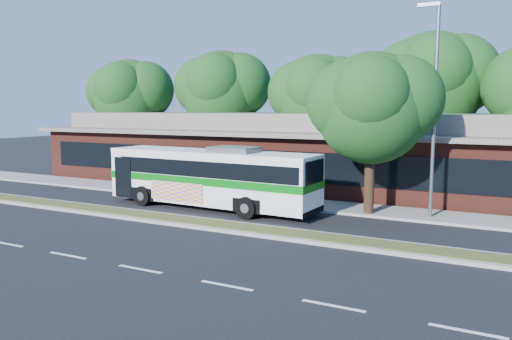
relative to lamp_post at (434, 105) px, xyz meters
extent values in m
plane|color=black|center=(-9.56, -6.00, -4.90)|extent=(120.00, 120.00, 0.00)
cube|color=#484C20|center=(-9.56, -5.40, -4.83)|extent=(26.00, 1.10, 0.15)
cube|color=gray|center=(-9.56, 0.40, -4.84)|extent=(44.00, 2.60, 0.12)
cube|color=black|center=(-27.56, 4.00, -4.90)|extent=(14.00, 12.00, 0.01)
cube|color=#59241B|center=(-9.56, 7.00, -3.30)|extent=(32.00, 10.00, 3.20)
cube|color=#686058|center=(-9.56, 7.00, -1.58)|extent=(33.20, 11.20, 0.24)
cube|color=#686058|center=(-9.56, 7.00, -0.95)|extent=(30.00, 8.00, 1.00)
cube|color=black|center=(-9.56, 1.97, -3.20)|extent=(30.00, 0.06, 1.60)
cylinder|color=slate|center=(0.04, 0.00, -0.40)|extent=(0.16, 0.16, 9.00)
cube|color=slate|center=(-0.36, 0.00, 4.10)|extent=(0.90, 0.18, 0.14)
cylinder|color=black|center=(-24.56, 9.00, -2.91)|extent=(0.44, 0.44, 3.99)
sphere|color=#164216|center=(-24.56, 9.00, 0.83)|extent=(5.80, 5.80, 5.80)
sphere|color=#164216|center=(-23.26, 9.43, 1.29)|extent=(4.52, 4.52, 4.52)
cylinder|color=black|center=(-16.56, 10.00, -2.80)|extent=(0.44, 0.44, 4.20)
sphere|color=#164216|center=(-16.56, 10.00, 1.10)|extent=(6.00, 6.00, 6.00)
sphere|color=#164216|center=(-15.21, 10.45, 1.58)|extent=(4.68, 4.68, 4.68)
cylinder|color=black|center=(-8.56, 9.00, -3.01)|extent=(0.44, 0.44, 3.78)
sphere|color=#164216|center=(-8.56, 9.00, 0.56)|extent=(5.60, 5.60, 5.60)
sphere|color=#164216|center=(-7.30, 9.42, 1.00)|extent=(4.37, 4.37, 4.37)
cylinder|color=black|center=(-1.56, 10.00, -2.70)|extent=(0.44, 0.44, 4.41)
sphere|color=#164216|center=(-1.56, 10.00, 1.37)|extent=(6.20, 6.20, 6.20)
sphere|color=#164216|center=(-0.17, 10.46, 1.86)|extent=(4.84, 4.84, 4.84)
cube|color=white|center=(-9.62, -2.35, -3.38)|extent=(10.73, 2.73, 2.45)
cube|color=black|center=(-9.36, -2.36, -2.89)|extent=(9.88, 2.74, 0.73)
cube|color=white|center=(-9.62, -2.35, -2.26)|extent=(10.75, 2.75, 0.23)
cube|color=#04660F|center=(-9.62, -2.35, -3.45)|extent=(10.79, 2.79, 0.34)
cube|color=black|center=(-14.95, -2.11, -3.08)|extent=(0.14, 1.99, 1.52)
cube|color=black|center=(-4.29, -2.59, -2.80)|extent=(0.14, 1.85, 0.98)
cube|color=#CB3CCE|center=(-10.83, -3.46, -4.01)|extent=(3.01, 0.18, 0.89)
cube|color=slate|center=(-8.29, -2.41, -2.03)|extent=(2.19, 1.51, 0.27)
cylinder|color=black|center=(-12.95, -3.32, -4.42)|extent=(0.99, 0.36, 0.98)
cylinder|color=black|center=(-12.85, -1.09, -4.42)|extent=(0.99, 0.36, 0.98)
cylinder|color=black|center=(-7.01, -3.58, -4.42)|extent=(0.99, 0.36, 0.98)
cylinder|color=black|center=(-6.91, -1.36, -4.42)|extent=(0.99, 0.36, 0.98)
imported|color=#B7B8BF|center=(-19.05, 3.85, -4.11)|extent=(5.78, 3.31, 1.58)
cylinder|color=black|center=(-2.52, -0.46, -3.26)|extent=(0.44, 0.44, 3.29)
sphere|color=#164216|center=(-2.52, -0.46, -0.15)|extent=(4.87, 4.87, 4.87)
sphere|color=#164216|center=(-1.42, -0.09, 0.24)|extent=(3.80, 3.80, 3.80)
camera|label=1|loc=(3.11, -22.12, -0.15)|focal=35.00mm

